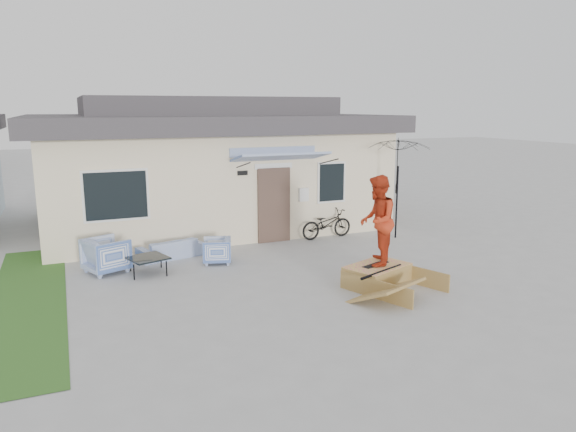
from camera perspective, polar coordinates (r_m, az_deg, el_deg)
name	(u,v)px	position (r m, az deg, el deg)	size (l,w,h in m)	color
ground	(309,297)	(10.84, 2.28, -8.64)	(90.00, 90.00, 0.00)	#A4A4A4
grass_strip	(28,300)	(11.83, -26.04, -8.08)	(1.40, 8.00, 0.01)	#2C5B20
house	(206,163)	(17.82, -8.74, 5.62)	(10.80, 8.49, 4.10)	beige
loveseat	(170,245)	(13.80, -12.47, -3.09)	(1.62, 0.48, 0.63)	#3C5FB1
armchair_left	(106,253)	(12.96, -18.87, -3.81)	(0.87, 0.81, 0.89)	#3C5FB1
armchair_right	(217,249)	(13.14, -7.62, -3.55)	(0.66, 0.62, 0.68)	#3C5FB1
coffee_table	(148,265)	(12.64, -14.74, -5.12)	(0.80, 0.80, 0.39)	black
bicycle	(327,221)	(15.47, 4.15, -0.50)	(0.56, 1.62, 1.03)	black
patio_umbrella	(398,178)	(15.60, 11.65, 3.98)	(1.88, 1.75, 2.20)	black
skate_ramp	(377,275)	(11.59, 9.50, -6.29)	(1.33, 1.77, 0.44)	olive
skateboard	(376,264)	(11.54, 9.36, -5.09)	(0.72, 0.18, 0.05)	black
skater	(377,219)	(11.31, 9.53, -0.34)	(0.93, 0.72, 1.91)	red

